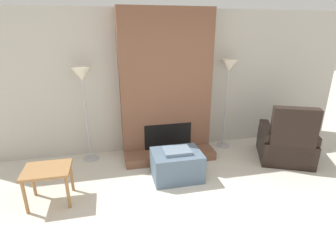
{
  "coord_description": "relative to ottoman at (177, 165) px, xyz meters",
  "views": [
    {
      "loc": [
        -1.0,
        -2.09,
        2.24
      ],
      "look_at": [
        0.0,
        2.28,
        0.59
      ],
      "focal_mm": 28.0,
      "sensor_mm": 36.0,
      "label": 1
    }
  ],
  "objects": [
    {
      "name": "side_table",
      "position": [
        -1.85,
        -0.22,
        0.2
      ],
      "size": [
        0.6,
        0.49,
        0.51
      ],
      "color": "#9E7042",
      "rests_on": "ground_plane"
    },
    {
      "name": "ground_plane",
      "position": [
        0.04,
        -1.48,
        -0.23
      ],
      "size": [
        24.0,
        24.0,
        0.0
      ],
      "primitive_type": "plane",
      "color": "beige"
    },
    {
      "name": "ottoman",
      "position": [
        0.0,
        0.0,
        0.0
      ],
      "size": [
        0.77,
        0.59,
        0.5
      ],
      "color": "slate",
      "rests_on": "ground_plane"
    },
    {
      "name": "fireplace",
      "position": [
        0.04,
        0.99,
        1.0
      ],
      "size": [
        1.63,
        0.81,
        2.6
      ],
      "color": "brown",
      "rests_on": "ground_plane"
    },
    {
      "name": "floor_lamp_right",
      "position": [
        1.24,
        0.98,
        1.27
      ],
      "size": [
        0.33,
        0.33,
        1.74
      ],
      "color": "#ADADB2",
      "rests_on": "ground_plane"
    },
    {
      "name": "floor_lamp_left",
      "position": [
        -1.38,
        0.98,
        1.21
      ],
      "size": [
        0.33,
        0.33,
        1.68
      ],
      "color": "#ADADB2",
      "rests_on": "ground_plane"
    },
    {
      "name": "armchair",
      "position": [
        2.08,
        0.15,
        0.08
      ],
      "size": [
        1.19,
        1.23,
        1.07
      ],
      "rotation": [
        0.0,
        0.0,
        2.71
      ],
      "color": "black",
      "rests_on": "ground_plane"
    },
    {
      "name": "wall_back",
      "position": [
        0.04,
        1.25,
        1.07
      ],
      "size": [
        7.58,
        0.06,
        2.6
      ],
      "primitive_type": "cube",
      "color": "#BCB7AD",
      "rests_on": "ground_plane"
    }
  ]
}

